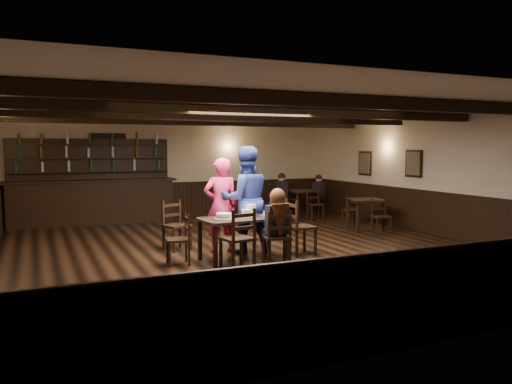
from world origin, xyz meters
name	(u,v)px	position (x,y,z in m)	size (l,w,h in m)	color
ground	(248,250)	(0.00, 0.00, 0.00)	(10.00, 10.00, 0.00)	black
room_shell	(248,160)	(0.01, 0.04, 1.75)	(9.02, 10.02, 2.71)	beige
dining_table	(244,222)	(-0.38, -0.69, 0.67)	(1.60, 0.90, 0.75)	black
chair_near_left	(240,234)	(-0.75, -1.41, 0.59)	(0.55, 0.53, 1.01)	black
chair_near_right	(278,233)	(-0.04, -1.35, 0.54)	(0.50, 0.49, 0.93)	black
chair_end_left	(182,235)	(-1.49, -0.62, 0.50)	(0.43, 0.45, 0.86)	black
chair_end_right	(297,223)	(0.64, -0.75, 0.60)	(0.46, 0.48, 1.03)	black
chair_far_pushed	(174,221)	(-1.29, 0.64, 0.56)	(0.56, 0.55, 0.95)	black
woman_pink	(221,205)	(-0.54, 0.04, 0.90)	(0.65, 0.43, 1.79)	#FF3B61
man_blue	(245,200)	(-0.12, -0.13, 1.00)	(0.97, 0.76, 2.01)	navy
seated_person	(277,215)	(-0.03, -1.29, 0.85)	(0.35, 0.53, 0.86)	black
cake	(224,216)	(-0.78, -0.72, 0.80)	(0.32, 0.32, 0.10)	white
plate_stack_a	(246,214)	(-0.37, -0.76, 0.83)	(0.16, 0.16, 0.15)	white
plate_stack_b	(251,210)	(-0.23, -0.65, 0.86)	(0.19, 0.19, 0.22)	white
tea_light	(243,215)	(-0.35, -0.56, 0.78)	(0.05, 0.05, 0.06)	#A5A8AD
salt_shaker	(264,213)	(0.01, -0.71, 0.80)	(0.04, 0.04, 0.10)	silver
pepper_shaker	(266,214)	(0.04, -0.69, 0.80)	(0.03, 0.03, 0.09)	#A5A8AD
drink_glass	(254,212)	(-0.13, -0.56, 0.81)	(0.08, 0.08, 0.12)	silver
menu_red	(275,216)	(0.18, -0.77, 0.75)	(0.31, 0.22, 0.00)	maroon
menu_blue	(267,215)	(0.13, -0.55, 0.75)	(0.33, 0.23, 0.00)	#0E2046
bar_counter	(92,196)	(-2.37, 4.72, 0.73)	(4.25, 0.70, 2.20)	black
back_table_a	(365,203)	(3.49, 1.02, 0.64)	(0.91, 0.91, 0.75)	black
back_table_b	(303,194)	(3.26, 3.61, 0.65)	(0.87, 0.87, 0.75)	black
bg_patron_left	(282,187)	(2.65, 3.79, 0.86)	(0.29, 0.41, 0.79)	black
bg_patron_right	(319,187)	(3.88, 3.82, 0.82)	(0.29, 0.39, 0.72)	black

